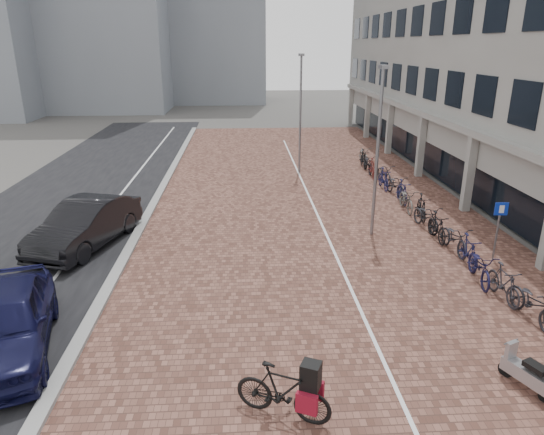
{
  "coord_description": "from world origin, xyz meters",
  "views": [
    {
      "loc": [
        -0.98,
        -9.98,
        7.0
      ],
      "look_at": [
        0.0,
        6.0,
        1.3
      ],
      "focal_mm": 32.29,
      "sensor_mm": 36.0,
      "label": 1
    }
  ],
  "objects_px": {
    "car_dark": "(86,224)",
    "parking_sign": "(499,223)",
    "car_navy": "(5,322)",
    "hero_bike": "(283,391)",
    "scooter_front": "(529,371)"
  },
  "relations": [
    {
      "from": "car_navy",
      "to": "parking_sign",
      "type": "height_order",
      "value": "parking_sign"
    },
    {
      "from": "hero_bike",
      "to": "car_navy",
      "type": "bearing_deg",
      "value": 92.57
    },
    {
      "from": "scooter_front",
      "to": "parking_sign",
      "type": "xyz_separation_m",
      "value": [
        2.54,
        6.49,
        0.9
      ]
    },
    {
      "from": "car_dark",
      "to": "parking_sign",
      "type": "height_order",
      "value": "parking_sign"
    },
    {
      "from": "car_navy",
      "to": "parking_sign",
      "type": "relative_size",
      "value": 2.35
    },
    {
      "from": "hero_bike",
      "to": "scooter_front",
      "type": "xyz_separation_m",
      "value": [
        5.25,
        0.47,
        -0.15
      ]
    },
    {
      "from": "car_dark",
      "to": "scooter_front",
      "type": "bearing_deg",
      "value": -19.51
    },
    {
      "from": "hero_bike",
      "to": "car_dark",
      "type": "bearing_deg",
      "value": 59.54
    },
    {
      "from": "car_dark",
      "to": "hero_bike",
      "type": "relative_size",
      "value": 2.52
    },
    {
      "from": "car_navy",
      "to": "scooter_front",
      "type": "height_order",
      "value": "car_navy"
    },
    {
      "from": "scooter_front",
      "to": "car_dark",
      "type": "bearing_deg",
      "value": 119.99
    },
    {
      "from": "hero_bike",
      "to": "parking_sign",
      "type": "bearing_deg",
      "value": -23.73
    },
    {
      "from": "parking_sign",
      "to": "hero_bike",
      "type": "bearing_deg",
      "value": -134.59
    },
    {
      "from": "hero_bike",
      "to": "parking_sign",
      "type": "height_order",
      "value": "parking_sign"
    },
    {
      "from": "hero_bike",
      "to": "scooter_front",
      "type": "bearing_deg",
      "value": -60.41
    }
  ]
}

